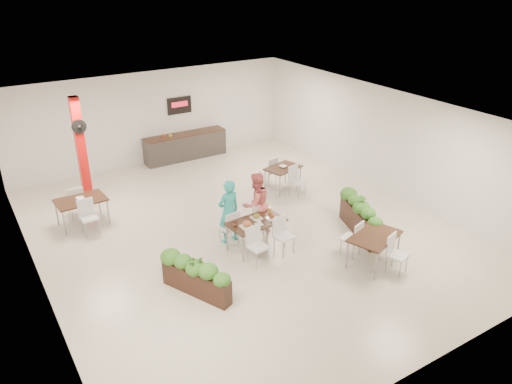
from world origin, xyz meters
TOP-DOWN VIEW (x-y plane):
  - ground at (0.00, 0.00)m, footprint 12.00×12.00m
  - room_shell at (0.00, 0.00)m, footprint 10.10×12.10m
  - red_column at (-3.00, 3.79)m, footprint 0.40×0.41m
  - service_counter at (1.00, 5.65)m, footprint 3.00×0.64m
  - main_table at (-0.16, -1.01)m, footprint 1.47×1.72m
  - diner_man at (-0.55, -0.35)m, footprint 0.65×0.46m
  - diner_woman at (0.25, -0.35)m, footprint 0.88×0.71m
  - planter_left at (-2.24, -1.93)m, footprint 0.96×1.70m
  - planter_right at (2.55, -1.81)m, footprint 0.94×1.97m
  - side_table_a at (-3.48, 2.53)m, footprint 1.32×1.64m
  - side_table_b at (2.42, 1.55)m, footprint 1.24×1.67m
  - side_table_c at (1.81, -3.06)m, footprint 1.48×1.67m

SIDE VIEW (x-z plane):
  - ground at x=0.00m, z-range 0.00..0.00m
  - service_counter at x=1.00m, z-range -0.61..1.59m
  - planter_left at x=-2.24m, z-range 0.03..0.97m
  - planter_right at x=2.55m, z-range -0.03..1.05m
  - side_table_b at x=2.42m, z-range 0.16..1.08m
  - side_table_c at x=1.81m, z-range 0.17..1.09m
  - main_table at x=-0.16m, z-range 0.17..1.10m
  - side_table_a at x=-3.48m, z-range 0.17..1.10m
  - diner_man at x=-0.55m, z-range 0.00..1.69m
  - diner_woman at x=0.25m, z-range 0.00..1.69m
  - red_column at x=-3.00m, z-range 0.04..3.24m
  - room_shell at x=0.00m, z-range 0.40..3.62m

